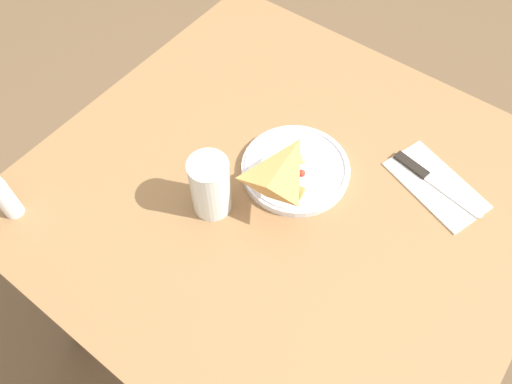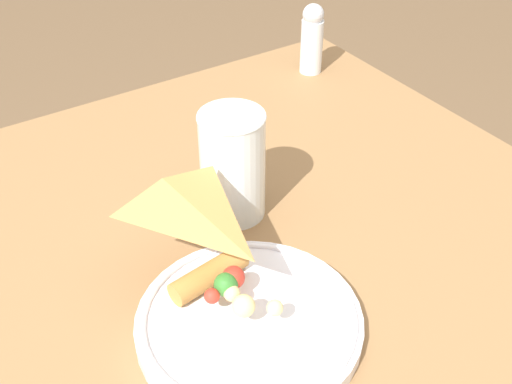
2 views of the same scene
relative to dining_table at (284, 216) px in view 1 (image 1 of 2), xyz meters
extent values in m
plane|color=brown|center=(0.00, 0.00, -0.60)|extent=(6.00, 6.00, 0.00)
cube|color=olive|center=(0.00, 0.00, 0.09)|extent=(0.93, 0.88, 0.03)
cube|color=#4C3823|center=(-0.42, -0.39, -0.26)|extent=(0.06, 0.06, 0.67)
cube|color=#4C3823|center=(-0.42, 0.39, -0.26)|extent=(0.06, 0.06, 0.67)
cube|color=#4C3823|center=(0.42, 0.39, -0.26)|extent=(0.06, 0.06, 0.67)
cylinder|color=white|center=(-0.01, 0.04, 0.11)|extent=(0.21, 0.21, 0.02)
torus|color=white|center=(-0.01, 0.04, 0.12)|extent=(0.20, 0.20, 0.01)
pyramid|color=tan|center=(-0.01, 0.05, 0.13)|extent=(0.10, 0.14, 0.02)
cylinder|color=#C68942|center=(0.00, -0.02, 0.13)|extent=(0.08, 0.04, 0.02)
sphere|color=#388433|center=(0.00, 0.02, 0.15)|extent=(0.02, 0.02, 0.02)
sphere|color=#EFDB93|center=(0.00, 0.03, 0.15)|extent=(0.02, 0.02, 0.02)
sphere|color=#EFDB93|center=(-0.02, 0.06, 0.14)|extent=(0.02, 0.02, 0.02)
sphere|color=#EFDB93|center=(0.00, 0.05, 0.15)|extent=(0.02, 0.02, 0.02)
sphere|color=red|center=(-0.01, 0.01, 0.15)|extent=(0.02, 0.02, 0.02)
sphere|color=red|center=(0.02, 0.02, 0.14)|extent=(0.01, 0.01, 0.01)
cylinder|color=white|center=(-0.09, -0.11, 0.17)|extent=(0.07, 0.07, 0.13)
cylinder|color=white|center=(-0.09, -0.11, 0.15)|extent=(0.06, 0.06, 0.09)
torus|color=white|center=(-0.09, -0.11, 0.23)|extent=(0.07, 0.07, 0.00)
cube|color=white|center=(0.23, 0.18, 0.11)|extent=(0.21, 0.16, 0.00)
cube|color=black|center=(0.17, 0.19, 0.11)|extent=(0.08, 0.03, 0.01)
cube|color=silver|center=(0.26, 0.17, 0.11)|extent=(0.12, 0.04, 0.00)
ellipsoid|color=silver|center=(0.31, 0.16, 0.11)|extent=(0.02, 0.02, 0.00)
cylinder|color=white|center=(-0.37, -0.35, 0.15)|extent=(0.03, 0.03, 0.08)
camera|label=1|loc=(0.27, -0.46, 0.90)|focal=35.00mm
camera|label=2|loc=(0.20, 0.38, 0.57)|focal=45.00mm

